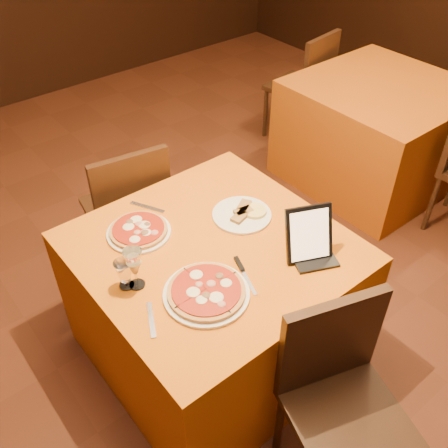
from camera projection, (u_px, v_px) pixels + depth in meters
floor at (274, 314)px, 2.86m from camera, size 6.00×7.00×0.01m
main_table at (213, 302)px, 2.43m from camera, size 1.10×1.10×0.75m
side_table at (375, 133)px, 3.67m from camera, size 1.10×1.10×0.75m
chair_main_near at (348, 418)px, 1.88m from camera, size 0.57×0.57×0.91m
chair_main_far at (125, 208)px, 2.86m from camera, size 0.51×0.51×0.91m
chair_side_far at (298, 86)px, 4.10m from camera, size 0.48×0.48×0.91m
pizza_near at (206, 292)px, 1.95m from camera, size 0.34×0.34×0.03m
pizza_far at (139, 231)px, 2.23m from camera, size 0.29×0.29×0.03m
cutlet_dish at (242, 214)px, 2.33m from camera, size 0.28×0.28×0.03m
wine_glass at (135, 268)px, 1.94m from camera, size 0.10×0.10×0.19m
water_glass at (125, 274)px, 1.96m from camera, size 0.10×0.10×0.13m
tablet at (309, 234)px, 2.06m from camera, size 0.22×0.17×0.24m
knife at (247, 279)px, 2.03m from camera, size 0.08×0.18×0.01m
fork_near at (151, 320)px, 1.87m from camera, size 0.09×0.16×0.01m
fork_far at (147, 207)px, 2.39m from camera, size 0.10×0.17×0.01m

